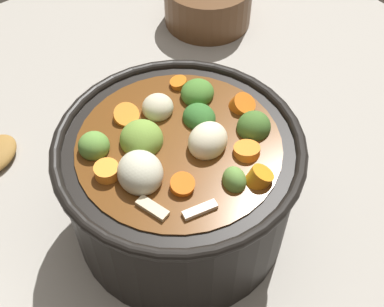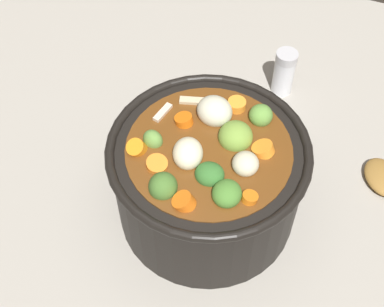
# 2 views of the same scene
# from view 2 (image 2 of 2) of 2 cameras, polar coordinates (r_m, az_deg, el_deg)

# --- Properties ---
(ground_plane) EXTENTS (1.10, 1.10, 0.00)m
(ground_plane) POSITION_cam_2_polar(r_m,az_deg,el_deg) (0.77, 1.52, -5.73)
(ground_plane) COLOR #9E998E
(cooking_pot) EXTENTS (0.25, 0.25, 0.16)m
(cooking_pot) POSITION_cam_2_polar(r_m,az_deg,el_deg) (0.71, 1.65, -2.56)
(cooking_pot) COLOR black
(cooking_pot) RESTS_ON ground_plane
(salt_shaker) EXTENTS (0.03, 0.03, 0.08)m
(salt_shaker) POSITION_cam_2_polar(r_m,az_deg,el_deg) (0.90, 9.54, 8.34)
(salt_shaker) COLOR silver
(salt_shaker) RESTS_ON ground_plane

